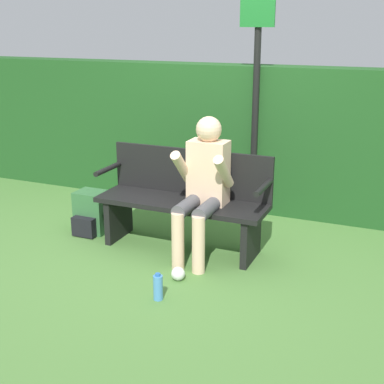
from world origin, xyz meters
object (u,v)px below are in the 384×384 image
(person_seated, at_px, (204,182))
(water_bottle, at_px, (158,287))
(signpost, at_px, (256,93))
(park_bench, at_px, (184,200))
(backpack, at_px, (92,213))

(person_seated, height_order, water_bottle, person_seated)
(person_seated, relative_size, water_bottle, 5.77)
(person_seated, distance_m, water_bottle, 1.08)
(water_bottle, height_order, signpost, signpost)
(park_bench, relative_size, water_bottle, 7.28)
(park_bench, xyz_separation_m, backpack, (-1.01, -0.04, -0.26))
(park_bench, relative_size, backpack, 3.77)
(park_bench, xyz_separation_m, signpost, (0.33, 1.07, 0.88))
(backpack, distance_m, signpost, 2.08)
(person_seated, xyz_separation_m, backpack, (-1.25, 0.09, -0.50))
(backpack, bearing_deg, person_seated, -4.15)
(park_bench, height_order, backpack, park_bench)
(signpost, bearing_deg, backpack, -140.32)
(person_seated, relative_size, signpost, 0.54)
(signpost, bearing_deg, water_bottle, -92.71)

